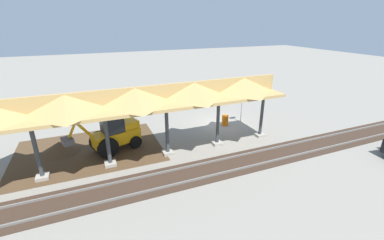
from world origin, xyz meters
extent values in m
plane|color=gray|center=(0.00, 0.00, 0.00)|extent=(120.00, 120.00, 0.00)
cube|color=#4C3823|center=(10.91, 0.90, 0.00)|extent=(9.76, 7.00, 0.01)
cube|color=#9E998E|center=(-1.70, 3.51, 0.10)|extent=(0.70, 0.70, 0.20)
cylinder|color=#383D42|center=(-1.70, 3.51, 1.80)|extent=(0.24, 0.24, 3.60)
cube|color=#9E998E|center=(2.12, 3.51, 0.10)|extent=(0.70, 0.70, 0.20)
cylinder|color=#383D42|center=(2.12, 3.51, 1.80)|extent=(0.24, 0.24, 3.60)
cube|color=#9E998E|center=(5.94, 3.51, 0.10)|extent=(0.70, 0.70, 0.20)
cylinder|color=#383D42|center=(5.94, 3.51, 1.80)|extent=(0.24, 0.24, 3.60)
cube|color=#9E998E|center=(9.75, 3.51, 0.10)|extent=(0.70, 0.70, 0.20)
cylinder|color=#383D42|center=(9.75, 3.51, 1.80)|extent=(0.24, 0.24, 3.60)
cube|color=#9E998E|center=(13.57, 3.51, 0.10)|extent=(0.70, 0.70, 0.20)
cylinder|color=#383D42|center=(13.57, 3.51, 1.80)|extent=(0.24, 0.24, 3.60)
cube|color=tan|center=(7.84, 3.51, 3.70)|extent=(20.29, 3.20, 0.20)
cube|color=tan|center=(7.84, 3.51, 4.35)|extent=(20.29, 0.20, 1.10)
pyramid|color=tan|center=(0.21, 3.51, 4.35)|extent=(3.44, 3.20, 1.10)
pyramid|color=tan|center=(4.03, 3.51, 4.35)|extent=(3.44, 3.20, 1.10)
pyramid|color=tan|center=(7.84, 3.51, 4.35)|extent=(3.44, 3.20, 1.10)
pyramid|color=tan|center=(11.66, 3.51, 4.35)|extent=(3.44, 3.20, 1.10)
cube|color=slate|center=(0.00, 5.73, 0.07)|extent=(60.00, 0.08, 0.15)
cube|color=slate|center=(0.00, 7.16, 0.07)|extent=(60.00, 0.08, 0.15)
cube|color=#38281E|center=(0.00, 6.45, 0.01)|extent=(60.00, 2.58, 0.03)
cylinder|color=gray|center=(-1.97, 0.29, 1.20)|extent=(0.06, 0.06, 2.39)
cylinder|color=red|center=(-1.97, 0.29, 2.20)|extent=(0.75, 0.16, 0.76)
cube|color=orange|center=(9.04, 1.44, 0.97)|extent=(3.45, 2.24, 0.90)
cube|color=#1E262D|center=(9.23, 1.50, 2.12)|extent=(1.60, 1.52, 1.40)
cube|color=orange|center=(8.06, 1.12, 1.67)|extent=(1.44, 1.40, 0.50)
cylinder|color=black|center=(10.17, 1.06, 0.70)|extent=(1.42, 0.73, 1.40)
cylinder|color=black|center=(9.72, 2.42, 0.70)|extent=(1.42, 0.73, 1.40)
cylinder|color=black|center=(8.21, 0.48, 0.45)|extent=(0.95, 0.57, 0.90)
cylinder|color=black|center=(7.80, 1.71, 0.45)|extent=(0.95, 0.57, 0.90)
cylinder|color=orange|center=(10.99, 2.09, 2.08)|extent=(1.07, 0.51, 1.41)
cylinder|color=orange|center=(11.73, 2.33, 2.18)|extent=(0.78, 0.40, 1.18)
cube|color=#47474C|center=(12.03, 2.44, 1.63)|extent=(0.82, 0.95, 0.40)
cone|color=#4C3823|center=(12.79, 0.36, 0.00)|extent=(5.22, 5.22, 1.57)
cylinder|color=orange|center=(-0.29, 0.41, 0.45)|extent=(0.56, 0.56, 0.90)
camera|label=1|loc=(10.40, 18.60, 8.60)|focal=24.00mm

